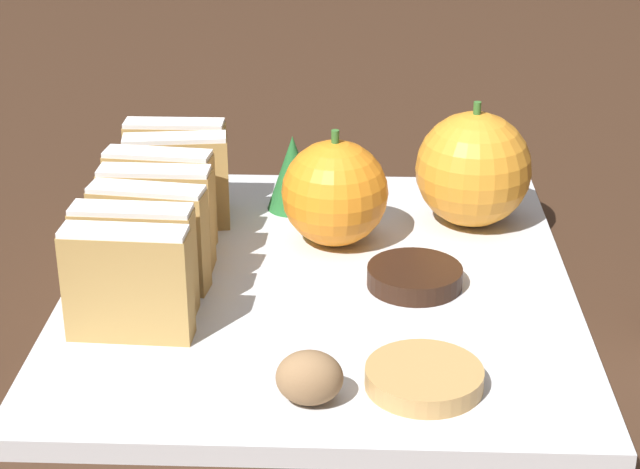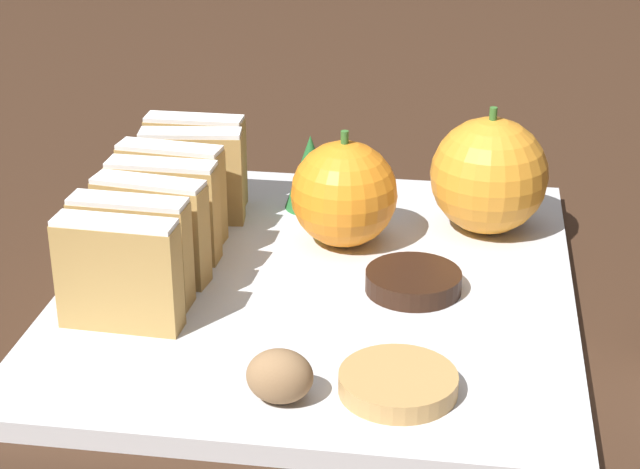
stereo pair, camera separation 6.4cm
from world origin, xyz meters
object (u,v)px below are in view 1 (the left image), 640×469
at_px(chocolate_cookie, 415,277).
at_px(walnut, 315,378).
at_px(orange_far, 473,169).
at_px(orange_near, 335,193).

bearing_deg(chocolate_cookie, walnut, -113.11).
bearing_deg(walnut, orange_far, 66.68).
relative_size(orange_near, walnut, 2.30).
bearing_deg(orange_far, orange_near, -159.10).
distance_m(orange_far, walnut, 0.25).
xyz_separation_m(orange_far, walnut, (-0.10, -0.22, -0.03)).
height_order(orange_near, orange_far, orange_far).
distance_m(orange_near, orange_far, 0.10).
bearing_deg(orange_near, orange_far, 20.90).
relative_size(orange_near, chocolate_cookie, 1.34).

